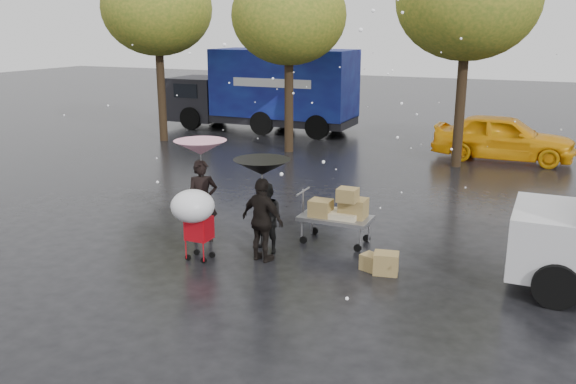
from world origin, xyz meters
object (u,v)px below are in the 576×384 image
at_px(blue_truck, 266,90).
at_px(yellow_taxi, 503,137).
at_px(person_black, 263,220).
at_px(shopping_cart, 194,210).
at_px(vendor_cart, 339,211).
at_px(person_pink, 203,201).

distance_m(blue_truck, yellow_taxi, 10.33).
xyz_separation_m(person_black, shopping_cart, (-1.17, -0.60, 0.23)).
xyz_separation_m(vendor_cart, shopping_cart, (-2.21, -2.13, 0.34)).
bearing_deg(blue_truck, vendor_cart, -58.12).
distance_m(person_pink, yellow_taxi, 12.23).
bearing_deg(shopping_cart, vendor_cart, 43.90).
bearing_deg(vendor_cart, shopping_cart, -136.10).
relative_size(person_black, vendor_cart, 1.10).
height_order(person_black, yellow_taxi, person_black).
bearing_deg(vendor_cart, yellow_taxi, 76.92).
xyz_separation_m(person_pink, blue_truck, (-4.96, 13.35, 0.88)).
relative_size(shopping_cart, yellow_taxi, 0.32).
height_order(person_pink, yellow_taxi, person_pink).
bearing_deg(blue_truck, person_black, -64.42).
bearing_deg(person_pink, shopping_cart, -98.99).
height_order(vendor_cart, blue_truck, blue_truck).
xyz_separation_m(shopping_cart, yellow_taxi, (4.57, 12.27, -0.27)).
bearing_deg(blue_truck, person_pink, -69.60).
height_order(shopping_cart, blue_truck, blue_truck).
bearing_deg(vendor_cart, blue_truck, 121.88).
xyz_separation_m(blue_truck, yellow_taxi, (10.04, -2.22, -0.97)).
bearing_deg(person_black, vendor_cart, -110.45).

